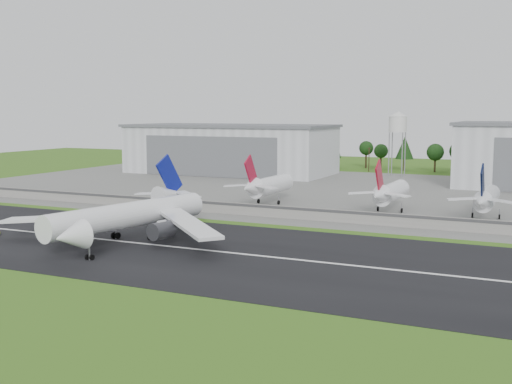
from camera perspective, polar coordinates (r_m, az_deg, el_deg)
The scene contains 13 objects.
ground at distance 125.63m, azimuth -4.43°, elevation -6.35°, with size 600.00×600.00×0.00m, color #2E5714.
runway at distance 134.18m, azimuth -2.32°, elevation -5.43°, with size 320.00×60.00×0.10m, color black.
runway_centerline at distance 134.17m, azimuth -2.32°, elevation -5.41°, with size 220.00×1.00×0.02m, color white.
apron at distance 235.95m, azimuth 10.06°, elevation -0.06°, with size 320.00×150.00×0.10m, color slate.
blast_fence at distance 174.31m, azimuth 4.50°, elevation -1.93°, with size 240.00×0.61×3.50m.
hangar_west at distance 305.81m, azimuth -2.29°, elevation 3.86°, with size 97.00×44.00×23.20m.
water_tower at distance 298.49m, azimuth 12.50°, elevation 6.10°, with size 8.40×8.40×29.40m.
utility_poles at distance 313.48m, azimuth 13.87°, elevation 1.60°, with size 230.00×3.00×12.00m, color black, non-canonical shape.
treeline at distance 328.15m, azimuth 14.38°, elevation 1.83°, with size 320.00×16.00×22.00m, color black, non-canonical shape.
main_airliner at distance 146.33m, azimuth -11.40°, elevation -2.58°, with size 56.12×58.93×18.17m.
parked_jet_red_a at distance 201.58m, azimuth 0.96°, elevation 0.57°, with size 7.36×31.29×16.64m.
parked_jet_red_b at distance 189.19m, azimuth 11.74°, elevation -0.06°, with size 7.36×31.29×16.49m.
parked_jet_navy at distance 184.95m, azimuth 19.77°, elevation -0.54°, with size 7.36×31.29×16.33m.
Camera 1 is at (60.33, -106.22, 29.35)m, focal length 45.00 mm.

